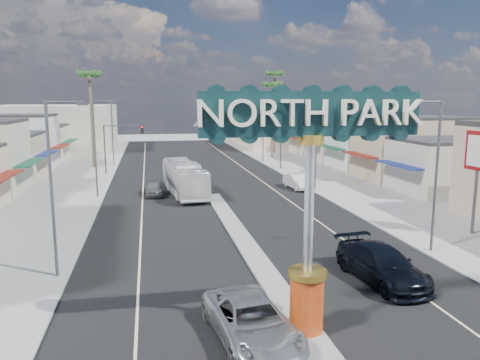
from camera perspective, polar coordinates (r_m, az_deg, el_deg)
name	(u,v)px	position (r m, az deg, el deg)	size (l,w,h in m)	color
ground	(211,194)	(45.43, -3.55, -1.67)	(160.00, 160.00, 0.00)	gray
road	(211,194)	(45.42, -3.55, -1.66)	(20.00, 120.00, 0.01)	black
median_island	(244,241)	(30.09, 0.51, -7.48)	(1.30, 30.00, 0.16)	gray
sidewalk_left	(59,199)	(45.79, -21.20, -2.15)	(8.00, 120.00, 0.12)	gray
sidewalk_right	(346,188)	(49.20, 12.84, -0.94)	(8.00, 120.00, 0.12)	gray
storefront_row_right	(378,145)	(64.72, 16.42, 4.07)	(12.00, 42.00, 6.00)	#B7B29E
backdrop_far_left	(56,128)	(90.75, -21.48, 5.96)	(20.00, 20.00, 8.00)	#B7B29E
backdrop_far_right	(291,125)	(93.51, 6.26, 6.68)	(20.00, 20.00, 8.00)	beige
gateway_sign	(310,185)	(17.40, 8.50, -0.56)	(8.20, 1.50, 9.15)	red
traffic_signal_left	(120,139)	(58.43, -14.43, 4.84)	(5.09, 0.45, 6.00)	#47474C
traffic_signal_right	(267,137)	(60.22, 3.36, 5.27)	(5.09, 0.45, 6.00)	#47474C
streetlight_l_near	(54,180)	(24.90, -21.70, -0.04)	(2.03, 0.22, 9.00)	#47474C
streetlight_l_mid	(97,143)	(44.56, -17.08, 4.29)	(2.03, 0.22, 9.00)	#47474C
streetlight_l_far	(114,129)	(66.42, -15.16, 6.06)	(2.03, 0.22, 9.00)	#47474C
streetlight_r_near	(434,169)	(29.35, 22.59, 1.30)	(2.03, 0.22, 9.00)	#47474C
streetlight_r_mid	(315,140)	(47.19, 9.09, 4.88)	(2.03, 0.22, 9.00)	#47474C
streetlight_r_far	(262,127)	(68.22, 2.71, 6.48)	(2.03, 0.22, 9.00)	#47474C
palm_left_far	(90,80)	(64.60, -17.86, 11.55)	(2.60, 2.60, 13.10)	brown
palm_right_mid	(272,89)	(72.63, 3.98, 11.04)	(2.60, 2.60, 12.10)	brown
palm_right_far	(275,79)	(79.00, 4.28, 12.23)	(2.60, 2.60, 14.10)	brown
suv_left	(251,321)	(18.33, 1.41, -16.85)	(2.66, 5.78, 1.60)	#B0B0B5
suv_right	(382,264)	(24.78, 16.88, -9.81)	(2.48, 6.09, 1.77)	black
car_parked_left	(153,188)	(45.09, -10.53, -1.00)	(1.64, 4.09, 1.39)	slate
car_parked_right	(297,182)	(48.04, 7.02, -0.20)	(1.55, 4.45, 1.47)	silver
city_bus	(184,178)	(45.17, -6.80, 0.25)	(2.64, 11.28, 3.14)	silver
bank_pylon_sign	(478,157)	(34.33, 27.05, 2.52)	(0.45, 2.16, 6.86)	#47474C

